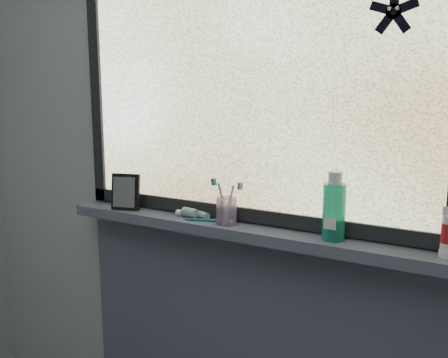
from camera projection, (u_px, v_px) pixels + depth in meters
wall_back at (270, 160)px, 1.75m from camera, size 3.00×0.01×2.50m
windowsill at (260, 234)px, 1.74m from camera, size 1.62×0.14×0.04m
window_pane at (269, 79)px, 1.68m from camera, size 1.50×0.01×1.00m
frame_bottom at (266, 217)px, 1.77m from camera, size 1.60×0.03×0.05m
frame_left at (97, 80)px, 2.06m from camera, size 0.05×0.03×1.10m
starfish_sticker at (394, 11)px, 1.44m from camera, size 0.15×0.02×0.15m
vanity_mirror at (126, 192)px, 1.99m from camera, size 0.13×0.09×0.14m
toothpaste_tube at (195, 213)px, 1.86m from camera, size 0.21×0.09×0.04m
toothbrush_cup at (227, 211)px, 1.78m from camera, size 0.09×0.09×0.10m
toothbrush_lying at (207, 220)px, 1.82m from camera, size 0.19×0.08×0.01m
mouthwash_bottle at (334, 206)px, 1.59m from camera, size 0.08×0.08×0.18m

